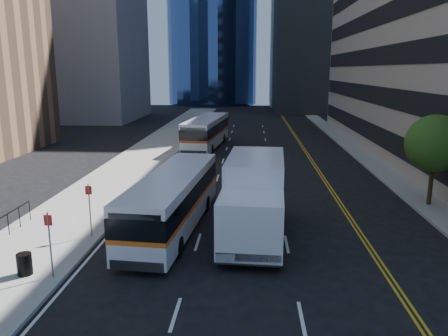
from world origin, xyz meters
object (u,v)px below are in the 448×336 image
object	(u,v)px
street_tree	(435,144)
bus_rear	(207,131)
box_truck	(254,197)
bus_front	(173,199)
trash_can	(25,264)

from	to	relation	value
street_tree	bus_rear	distance (m)	23.59
bus_rear	box_truck	distance (m)	24.08
bus_front	bus_rear	bearing A→B (deg)	96.80
box_truck	trash_can	size ratio (longest dim) A/B	9.40
bus_front	box_truck	world-z (taller)	box_truck
bus_front	box_truck	bearing A→B (deg)	-6.63
box_truck	bus_rear	bearing A→B (deg)	104.33
box_truck	bus_front	bearing A→B (deg)	171.64
trash_can	bus_rear	bearing A→B (deg)	82.00
street_tree	bus_front	size ratio (longest dim) A/B	0.47
street_tree	bus_rear	xyz separation A→B (m)	(-14.54, 18.47, -2.00)
bus_front	box_truck	size ratio (longest dim) A/B	1.40
bus_rear	box_truck	bearing A→B (deg)	-73.08
street_tree	box_truck	bearing A→B (deg)	-152.62
bus_front	box_truck	distance (m)	4.00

